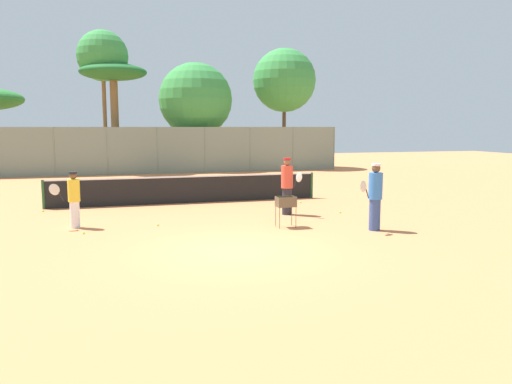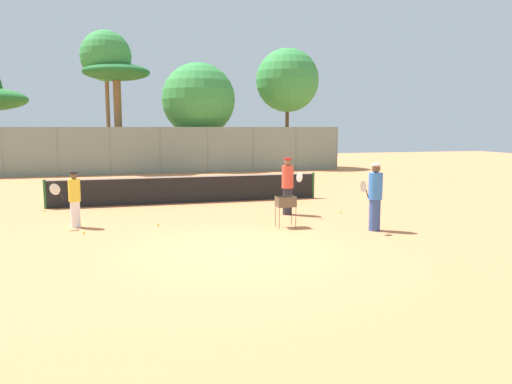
# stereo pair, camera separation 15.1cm
# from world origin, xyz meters

# --- Properties ---
(ground_plane) EXTENTS (80.00, 80.00, 0.00)m
(ground_plane) POSITION_xyz_m (0.00, 0.00, 0.00)
(ground_plane) COLOR #D37F4C
(tennis_net) EXTENTS (10.53, 0.10, 1.07)m
(tennis_net) POSITION_xyz_m (0.00, 7.85, 0.56)
(tennis_net) COLOR #26592D
(tennis_net) RESTS_ON ground_plane
(back_fence) EXTENTS (24.34, 0.08, 2.94)m
(back_fence) POSITION_xyz_m (0.00, 20.54, 1.47)
(back_fence) COLOR gray
(back_fence) RESTS_ON ground_plane
(tree_1) EXTENTS (3.24, 3.24, 9.09)m
(tree_1) POSITION_xyz_m (-3.11, 22.85, 7.42)
(tree_1) COLOR brown
(tree_1) RESTS_ON ground_plane
(tree_2) EXTENTS (4.52, 4.52, 8.52)m
(tree_2) POSITION_xyz_m (9.33, 23.10, 6.24)
(tree_2) COLOR brown
(tree_2) RESTS_ON ground_plane
(tree_3) EXTENTS (5.03, 5.03, 7.32)m
(tree_3) POSITION_xyz_m (2.90, 23.22, 4.80)
(tree_3) COLOR brown
(tree_3) RESTS_ON ground_plane
(tree_4) EXTENTS (4.27, 4.27, 6.98)m
(tree_4) POSITION_xyz_m (-2.50, 22.64, 6.20)
(tree_4) COLOR brown
(tree_4) RESTS_ON ground_plane
(player_white_outfit) EXTENTS (0.52, 0.91, 1.92)m
(player_white_outfit) POSITION_xyz_m (2.87, 4.36, 1.00)
(player_white_outfit) COLOR #26262D
(player_white_outfit) RESTS_ON ground_plane
(player_red_cap) EXTENTS (0.90, 0.53, 1.92)m
(player_red_cap) POSITION_xyz_m (4.41, 1.21, 1.00)
(player_red_cap) COLOR #334C8C
(player_red_cap) RESTS_ON ground_plane
(player_yellow_shirt) EXTENTS (0.89, 0.34, 1.66)m
(player_yellow_shirt) POSITION_xyz_m (-3.90, 4.00, 0.86)
(player_yellow_shirt) COLOR white
(player_yellow_shirt) RESTS_ON ground_plane
(ball_cart) EXTENTS (0.56, 0.41, 0.92)m
(ball_cart) POSITION_xyz_m (2.11, 2.37, 0.69)
(ball_cart) COLOR brown
(ball_cart) RESTS_ON ground_plane
(tennis_ball_0) EXTENTS (0.07, 0.07, 0.07)m
(tennis_ball_0) POSITION_xyz_m (-3.61, 3.01, 0.03)
(tennis_ball_0) COLOR #D1E54C
(tennis_ball_0) RESTS_ON ground_plane
(tennis_ball_1) EXTENTS (0.07, 0.07, 0.07)m
(tennis_ball_1) POSITION_xyz_m (-1.53, 3.61, 0.03)
(tennis_ball_1) COLOR #D1E54C
(tennis_ball_1) RESTS_ON ground_plane
(tennis_ball_2) EXTENTS (0.07, 0.07, 0.07)m
(tennis_ball_2) POSITION_xyz_m (-5.17, 7.28, 0.03)
(tennis_ball_2) COLOR #D1E54C
(tennis_ball_2) RESTS_ON ground_plane
(tennis_ball_3) EXTENTS (0.07, 0.07, 0.07)m
(tennis_ball_3) POSITION_xyz_m (4.73, 4.12, 0.03)
(tennis_ball_3) COLOR #D1E54C
(tennis_ball_3) RESTS_ON ground_plane
(tennis_ball_4) EXTENTS (0.07, 0.07, 0.07)m
(tennis_ball_4) POSITION_xyz_m (4.25, 6.64, 0.03)
(tennis_ball_4) COLOR #D1E54C
(tennis_ball_4) RESTS_ON ground_plane
(parked_car) EXTENTS (4.20, 1.70, 1.60)m
(parked_car) POSITION_xyz_m (0.54, 22.64, 0.66)
(parked_car) COLOR #232328
(parked_car) RESTS_ON ground_plane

